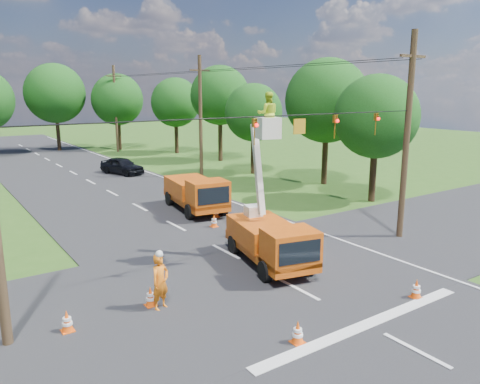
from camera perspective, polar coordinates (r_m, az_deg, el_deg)
ground at (r=34.64m, az=-15.31°, el=-0.18°), size 140.00×140.00×0.00m
road_main at (r=34.64m, az=-15.31°, el=-0.18°), size 12.00×100.00×0.06m
road_cross at (r=19.23m, az=3.16°, el=-9.89°), size 56.00×10.00×0.07m
stop_bar at (r=15.84m, az=15.14°, el=-15.47°), size 9.00×0.45×0.02m
edge_line at (r=36.79m, az=-7.07°, el=0.89°), size 0.12×90.00×0.02m
bucket_truck at (r=19.66m, az=3.73°, el=-4.53°), size 3.18×5.75×7.20m
second_truck at (r=28.46m, az=-5.35°, el=-0.09°), size 3.07×6.20×2.22m
ground_worker at (r=16.18m, az=-9.69°, el=-10.77°), size 0.83×0.68×1.94m
distant_car at (r=42.31m, az=-14.20°, el=3.13°), size 3.08×4.71×1.49m
traffic_cone_0 at (r=14.33m, az=7.05°, el=-16.63°), size 0.38×0.38×0.71m
traffic_cone_1 at (r=18.07m, az=20.70°, el=-11.00°), size 0.38×0.38×0.71m
traffic_cone_2 at (r=25.27m, az=-3.19°, el=-3.53°), size 0.38×0.38×0.71m
traffic_cone_3 at (r=27.15m, az=-2.97°, el=-2.40°), size 0.38×0.38×0.71m
traffic_cone_4 at (r=16.65m, az=-10.86°, el=-12.43°), size 0.38×0.38×0.71m
traffic_cone_5 at (r=15.73m, az=-20.34°, el=-14.57°), size 0.38×0.38×0.71m
traffic_cone_7 at (r=31.80m, az=-6.24°, el=-0.25°), size 0.38×0.38×0.71m
pole_right_near at (r=24.07m, az=19.67°, el=6.49°), size 1.80×0.30×10.00m
pole_right_mid at (r=39.26m, az=-4.84°, el=9.18°), size 1.80×0.30×10.00m
pole_right_far at (r=57.48m, az=-14.93°, el=9.83°), size 1.80×0.30×10.00m
signal_span at (r=19.29m, az=8.68°, el=8.07°), size 18.00×0.29×1.07m
tree_right_a at (r=31.65m, az=16.30°, el=8.79°), size 5.40×5.40×8.28m
tree_right_b at (r=36.76m, az=10.56°, el=10.87°), size 6.40×6.40×9.65m
tree_right_c at (r=40.97m, az=1.66°, el=9.64°), size 5.00×5.00×7.83m
tree_right_d at (r=48.45m, az=-2.46°, el=11.68°), size 6.00×6.00×9.70m
tree_right_e at (r=54.95m, az=-7.87°, el=10.76°), size 5.60×5.60×8.63m
tree_far_b at (r=60.68m, az=-21.64°, el=11.11°), size 7.00×7.00×10.32m
tree_far_c at (r=59.67m, az=-14.72°, el=10.84°), size 6.20×6.20×9.18m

